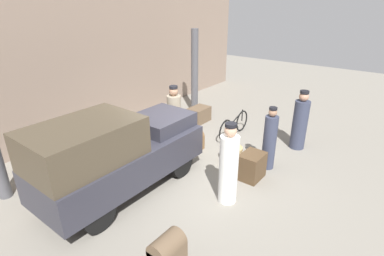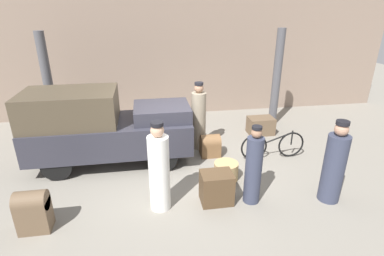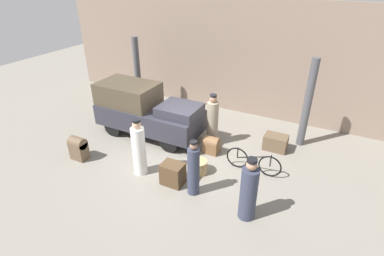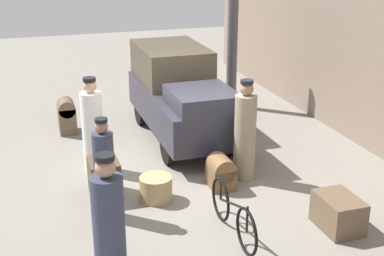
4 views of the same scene
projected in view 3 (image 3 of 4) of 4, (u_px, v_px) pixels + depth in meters
name	position (u px, v px, depth m)	size (l,w,h in m)	color
ground_plane	(184.00, 155.00, 9.83)	(30.00, 30.00, 0.00)	gray
station_building_facade	(232.00, 58.00, 11.95)	(16.00, 0.15, 4.50)	gray
canopy_pillar_left	(138.00, 74.00, 12.44)	(0.26, 0.26, 3.04)	#4C4C51
canopy_pillar_right	(307.00, 104.00, 9.71)	(0.26, 0.26, 3.04)	#4C4C51
truck	(145.00, 110.00, 10.61)	(3.81, 1.51, 1.86)	black
bicycle	(253.00, 162.00, 8.87)	(1.68, 0.04, 0.73)	black
wicker_basket	(198.00, 167.00, 8.90)	(0.54, 0.54, 0.41)	tan
porter_with_bicycle	(212.00, 122.00, 10.06)	(0.38, 0.38, 1.83)	gray
porter_carrying_trunk	(139.00, 149.00, 8.60)	(0.39, 0.39, 1.78)	white
porter_lifting_near_truck	(193.00, 170.00, 7.84)	(0.32, 0.32, 1.62)	#33384C
porter_standing_middle	(249.00, 192.00, 7.05)	(0.41, 0.41, 1.70)	#33384C
suitcase_black_upright	(173.00, 174.00, 8.40)	(0.62, 0.48, 0.64)	#4C3823
trunk_umber_medium	(78.00, 147.00, 9.46)	(0.52, 0.37, 0.77)	brown
suitcase_tan_flat	(276.00, 142.00, 10.02)	(0.76, 0.54, 0.51)	brown
trunk_barrel_dark	(211.00, 145.00, 9.83)	(0.50, 0.41, 0.58)	brown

